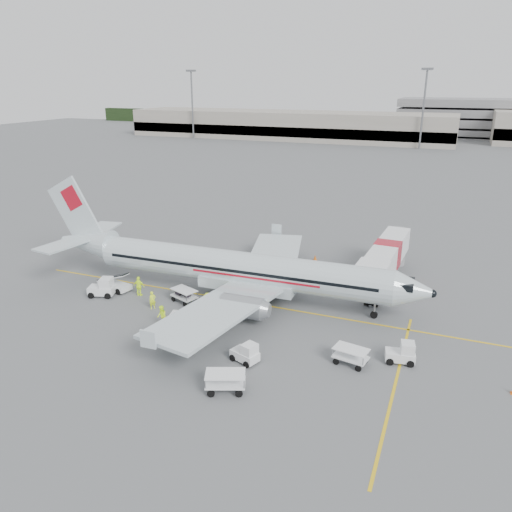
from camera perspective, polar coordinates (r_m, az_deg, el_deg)
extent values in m
plane|color=#56595B|center=(45.14, -0.95, -5.34)|extent=(360.00, 360.00, 0.00)
cube|color=yellow|center=(45.13, -0.95, -5.33)|extent=(44.00, 0.20, 0.01)
cube|color=yellow|center=(35.29, 15.66, -13.77)|extent=(0.20, 20.00, 0.01)
cone|color=orange|center=(55.77, 6.77, -0.17)|extent=(0.40, 0.40, 0.66)
cone|color=orange|center=(34.18, -2.00, -13.46)|extent=(0.44, 0.44, 0.71)
imported|color=#D8FC21|center=(44.58, -11.75, -4.96)|extent=(0.67, 0.70, 1.61)
imported|color=#D8FC21|center=(41.35, -10.72, -6.77)|extent=(1.09, 1.09, 1.78)
imported|color=#D8FC21|center=(43.23, -5.56, -5.31)|extent=(0.68, 1.15, 1.76)
imported|color=#D8FC21|center=(47.41, -13.22, -3.39)|extent=(1.14, 0.55, 1.88)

